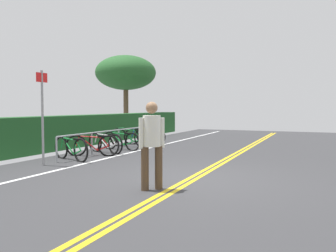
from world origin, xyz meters
TOP-DOWN VIEW (x-y plane):
  - ground_plane at (0.00, 0.00)m, footprint 31.60×10.26m
  - centre_line_yellow_inner at (0.00, -0.08)m, footprint 28.44×0.10m
  - centre_line_yellow_outer at (0.00, 0.08)m, footprint 28.44×0.10m
  - bike_lane_stripe_white at (0.00, 3.31)m, footprint 28.44×0.12m
  - bike_rack at (3.78, 4.12)m, footprint 6.48×0.05m
  - bicycle_0 at (1.06, 4.05)m, footprint 0.65×1.62m
  - bicycle_1 at (2.04, 4.01)m, footprint 0.66×1.62m
  - bicycle_2 at (2.80, 4.05)m, footprint 0.61×1.65m
  - bicycle_3 at (3.73, 4.01)m, footprint 0.46×1.68m
  - bicycle_4 at (4.71, 4.16)m, footprint 0.46×1.75m
  - bicycle_5 at (5.63, 4.04)m, footprint 0.65×1.64m
  - bicycle_6 at (6.45, 4.22)m, footprint 0.65×1.68m
  - pedestrian at (-1.24, 0.36)m, footprint 0.37×0.37m
  - sign_post_near at (0.04, 4.11)m, footprint 0.36×0.06m
  - hedge_backdrop at (5.28, 6.15)m, footprint 15.43×0.82m
  - tree_mid at (11.23, 8.17)m, footprint 3.58×3.58m

SIDE VIEW (x-z plane):
  - ground_plane at x=0.00m, z-range -0.05..0.00m
  - centre_line_yellow_inner at x=0.00m, z-range 0.00..0.00m
  - centre_line_yellow_outer at x=0.00m, z-range 0.00..0.00m
  - bike_lane_stripe_white at x=0.00m, z-range 0.00..0.00m
  - bicycle_3 at x=3.73m, z-range -0.02..0.66m
  - bicycle_5 at x=5.63m, z-range -0.02..0.66m
  - bicycle_6 at x=6.45m, z-range -0.02..0.67m
  - bicycle_1 at x=2.04m, z-range -0.02..0.67m
  - bicycle_2 at x=2.80m, z-range -0.02..0.68m
  - bicycle_0 at x=1.06m, z-range -0.02..0.68m
  - bicycle_4 at x=4.71m, z-range -0.02..0.72m
  - bike_rack at x=3.78m, z-range 0.19..0.92m
  - hedge_backdrop at x=5.28m, z-range 0.00..1.20m
  - pedestrian at x=-1.24m, z-range 0.11..1.72m
  - sign_post_near at x=0.04m, z-range 0.24..2.68m
  - tree_mid at x=11.23m, z-range 1.24..5.79m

